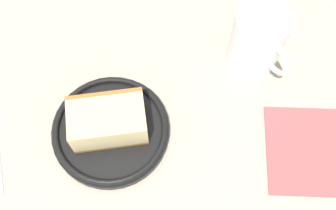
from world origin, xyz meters
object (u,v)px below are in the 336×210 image
Objects in this scene: tea_mug at (259,39)px; folded_napkin at (313,150)px; cake_slice at (108,121)px; small_plate at (111,130)px.

tea_mug is 17.37cm from folded_napkin.
cake_slice is 0.89× the size of folded_napkin.
folded_napkin is (24.34, -14.78, -0.68)cm from small_plate.
small_plate is at bearing -175.73° from tea_mug.
cake_slice is 1.08× the size of tea_mug.
cake_slice is (0.08, 0.26, 2.89)cm from small_plate.
small_plate is 2.90cm from cake_slice.
tea_mug is (24.04, 1.54, 1.58)cm from cake_slice.
small_plate is 1.42× the size of cake_slice.
small_plate reaches higher than folded_napkin.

